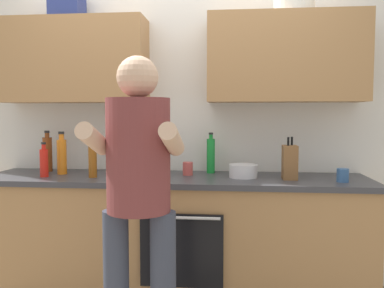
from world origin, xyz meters
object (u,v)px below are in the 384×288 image
person_standing (138,185)px  grocery_bag_bread (136,165)px  mixing_bowl (243,171)px  cup_ceramic (188,169)px  bottle_hotsauce (44,162)px  cup_coffee (111,168)px  bottle_juice (62,156)px  bottle_syrup (93,160)px  bottle_vinegar (48,153)px  knife_block (290,162)px  cup_tea (343,175)px  bottle_soda (211,155)px  bottle_water (163,164)px

person_standing → grocery_bag_bread: person_standing is taller
person_standing → grocery_bag_bread: bearing=104.6°
mixing_bowl → grocery_bag_bread: size_ratio=1.14×
cup_ceramic → bottle_hotsauce: bearing=-169.5°
cup_coffee → mixing_bowl: mixing_bowl is taller
bottle_juice → bottle_syrup: size_ratio=1.08×
bottle_vinegar → grocery_bag_bread: bottle_vinegar is taller
bottle_vinegar → cup_coffee: (0.53, -0.03, -0.10)m
knife_block → grocery_bag_bread: bearing=174.3°
bottle_hotsauce → cup_tea: bearing=-0.2°
cup_coffee → mixing_bowl: (1.03, -0.12, 0.01)m
bottle_juice → cup_ceramic: bearing=2.9°
person_standing → cup_coffee: (-0.46, 0.98, -0.04)m
bottle_hotsauce → cup_tea: (2.12, -0.01, -0.06)m
bottle_soda → person_standing: bearing=-107.1°
bottle_soda → bottle_juice: bottle_juice is taller
cup_coffee → knife_block: (1.36, -0.17, 0.08)m
bottle_syrup → cup_ceramic: bottle_syrup is taller
knife_block → grocery_bag_bread: size_ratio=1.67×
bottle_soda → bottle_juice: 1.15m
bottle_syrup → knife_block: (1.42, 0.07, -0.01)m
bottle_syrup → grocery_bag_bread: 0.33m
person_standing → knife_block: person_standing is taller
knife_block → grocery_bag_bread: 1.15m
bottle_soda → grocery_bag_bread: 0.59m
cup_ceramic → bottle_water: bearing=-136.7°
bottle_syrup → cup_ceramic: bearing=14.9°
knife_block → bottle_vinegar: bearing=174.1°
cup_coffee → grocery_bag_bread: bearing=-13.6°
bottle_hotsauce → bottle_water: same height
bottle_syrup → cup_tea: bearing=-0.6°
bottle_juice → knife_block: 1.71m
bottle_juice → mixing_bowl: (1.38, -0.02, -0.10)m
cup_coffee → cup_ceramic: size_ratio=0.84×
bottle_soda → bottle_syrup: size_ratio=1.05×
bottle_syrup → grocery_bag_bread: size_ratio=1.68×
bottle_soda → bottle_vinegar: 1.31m
cup_ceramic → knife_block: (0.74, -0.11, 0.07)m
bottle_soda → cup_tea: bottle_soda is taller
mixing_bowl → knife_block: bearing=-7.5°
bottle_juice → bottle_vinegar: same height
person_standing → bottle_syrup: person_standing is taller
person_standing → cup_ceramic: person_standing is taller
bottle_soda → bottle_vinegar: bottle_vinegar is taller
bottle_syrup → knife_block: size_ratio=1.01×
bottle_soda → bottle_syrup: (-0.84, -0.31, -0.01)m
bottle_vinegar → cup_ceramic: bearing=-4.2°
bottle_soda → bottle_hotsauce: bearing=-165.0°
person_standing → mixing_bowl: 1.03m
person_standing → grocery_bag_bread: 0.96m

